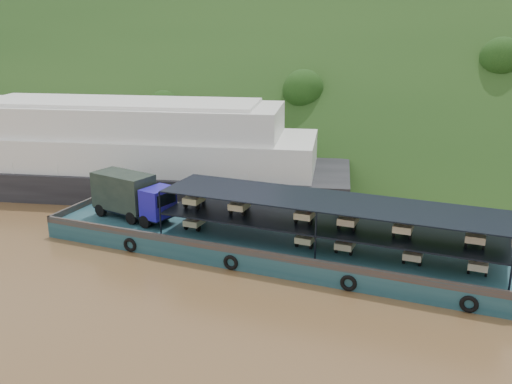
% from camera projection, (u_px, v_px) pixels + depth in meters
% --- Properties ---
extents(ground, '(160.00, 160.00, 0.00)m').
position_uv_depth(ground, '(265.00, 248.00, 41.90)').
color(ground, brown).
rests_on(ground, ground).
extents(hillside, '(140.00, 39.60, 39.60)m').
position_uv_depth(hillside, '(369.00, 149.00, 73.66)').
color(hillside, '#1B3A15').
rests_on(hillside, ground).
extents(cargo_barge, '(35.00, 7.18, 4.69)m').
position_uv_depth(cargo_barge, '(263.00, 238.00, 40.58)').
color(cargo_barge, '#143B46').
rests_on(cargo_barge, ground).
extents(passenger_ferry, '(44.68, 21.21, 8.78)m').
position_uv_depth(passenger_ferry, '(123.00, 152.00, 54.93)').
color(passenger_ferry, black).
rests_on(passenger_ferry, ground).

